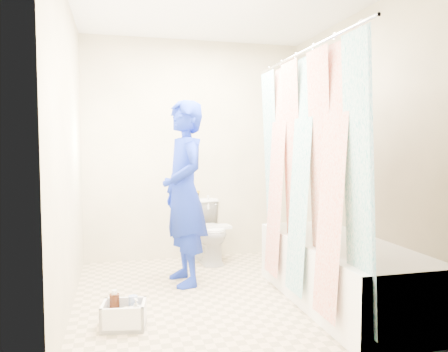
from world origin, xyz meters
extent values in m
plane|color=tan|center=(0.00, 0.00, 0.00)|extent=(2.60, 2.60, 0.00)
cube|color=silver|center=(0.00, 0.00, 2.40)|extent=(2.40, 2.60, 0.02)
cube|color=beige|center=(0.00, 1.30, 1.20)|extent=(2.40, 0.02, 2.40)
cube|color=beige|center=(0.00, -1.30, 1.20)|extent=(2.40, 0.02, 2.40)
cube|color=beige|center=(-1.20, 0.00, 1.20)|extent=(0.02, 2.60, 2.40)
cube|color=beige|center=(1.20, 0.00, 1.20)|extent=(0.02, 2.60, 2.40)
cube|color=white|center=(0.85, -0.43, 0.25)|extent=(0.70, 1.75, 0.50)
cube|color=silver|center=(0.85, -0.43, 0.46)|extent=(0.58, 1.63, 0.06)
cylinder|color=silver|center=(0.52, -0.43, 1.95)|extent=(0.02, 1.90, 0.02)
cube|color=white|center=(0.52, -0.43, 1.02)|extent=(0.06, 1.75, 1.80)
imported|color=white|center=(0.11, 1.08, 0.33)|extent=(0.43, 0.68, 0.66)
cube|color=silver|center=(0.12, 0.97, 0.39)|extent=(0.42, 0.22, 0.03)
cylinder|color=black|center=(0.02, 1.25, 0.63)|extent=(0.03, 0.03, 0.19)
cylinder|color=gold|center=(0.02, 1.25, 0.74)|extent=(0.05, 0.05, 0.03)
cylinder|color=white|center=(0.14, 1.26, 0.62)|extent=(0.02, 0.02, 0.16)
imported|color=#0E1A90|center=(-0.26, 0.39, 0.83)|extent=(0.49, 0.66, 1.65)
cube|color=white|center=(-0.82, -0.48, 0.01)|extent=(0.32, 0.27, 0.03)
cube|color=white|center=(-0.95, -0.46, 0.09)|extent=(0.05, 0.23, 0.17)
cube|color=white|center=(-0.68, -0.50, 0.09)|extent=(0.05, 0.23, 0.17)
cube|color=white|center=(-0.83, -0.59, 0.09)|extent=(0.29, 0.06, 0.17)
cube|color=white|center=(-0.80, -0.37, 0.09)|extent=(0.29, 0.06, 0.17)
cylinder|color=#3B190B|center=(-0.88, -0.43, 0.13)|extent=(0.07, 0.07, 0.19)
cylinder|color=silver|center=(-0.75, -0.44, 0.12)|extent=(0.06, 0.06, 0.17)
cylinder|color=beige|center=(-0.81, -0.53, 0.09)|extent=(0.04, 0.04, 0.13)
cylinder|color=#3B190B|center=(-0.89, -0.53, 0.06)|extent=(0.06, 0.06, 0.06)
cylinder|color=gold|center=(-0.89, -0.53, 0.09)|extent=(0.06, 0.06, 0.01)
imported|color=white|center=(-0.74, -0.53, 0.12)|extent=(0.10, 0.10, 0.19)
camera|label=1|loc=(-0.86, -3.48, 1.25)|focal=35.00mm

